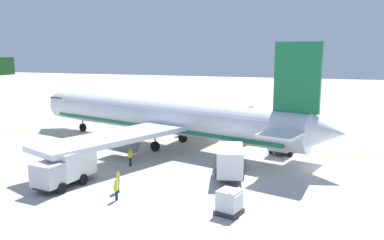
{
  "coord_description": "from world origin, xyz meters",
  "views": [
    {
      "loc": [
        -38.8,
        1.23,
        11.31
      ],
      "look_at": [
        5.17,
        14.88,
        3.08
      ],
      "focal_mm": 37.67,
      "sensor_mm": 36.0,
      "label": 1
    }
  ],
  "objects_px": {
    "service_truck_fuel": "(66,167)",
    "service_truck_baggage": "(285,140)",
    "crew_supervisor": "(76,148)",
    "crew_loader_right": "(116,188)",
    "crew_marshaller": "(118,180)",
    "airliner_foreground": "(163,117)",
    "cargo_container_mid": "(240,136)",
    "cargo_container_near": "(230,202)",
    "crew_loader_left": "(130,156)",
    "service_truck_catering": "(230,159)"
  },
  "relations": [
    {
      "from": "airliner_foreground",
      "to": "crew_supervisor",
      "type": "bearing_deg",
      "value": 138.92
    },
    {
      "from": "cargo_container_mid",
      "to": "crew_loader_left",
      "type": "xyz_separation_m",
      "value": [
        -12.33,
        8.49,
        0.1
      ]
    },
    {
      "from": "cargo_container_near",
      "to": "crew_loader_right",
      "type": "distance_m",
      "value": 8.65
    },
    {
      "from": "airliner_foreground",
      "to": "crew_marshaller",
      "type": "xyz_separation_m",
      "value": [
        -15.68,
        -2.26,
        -2.37
      ]
    },
    {
      "from": "service_truck_fuel",
      "to": "service_truck_catering",
      "type": "bearing_deg",
      "value": -61.95
    },
    {
      "from": "service_truck_fuel",
      "to": "crew_loader_left",
      "type": "relative_size",
      "value": 3.31
    },
    {
      "from": "service_truck_fuel",
      "to": "crew_marshaller",
      "type": "height_order",
      "value": "service_truck_fuel"
    },
    {
      "from": "service_truck_fuel",
      "to": "service_truck_baggage",
      "type": "distance_m",
      "value": 23.41
    },
    {
      "from": "service_truck_catering",
      "to": "crew_loader_left",
      "type": "relative_size",
      "value": 3.91
    },
    {
      "from": "service_truck_fuel",
      "to": "crew_loader_left",
      "type": "distance_m",
      "value": 7.17
    },
    {
      "from": "cargo_container_near",
      "to": "airliner_foreground",
      "type": "bearing_deg",
      "value": 33.95
    },
    {
      "from": "cargo_container_near",
      "to": "cargo_container_mid",
      "type": "height_order",
      "value": "cargo_container_mid"
    },
    {
      "from": "service_truck_baggage",
      "to": "service_truck_catering",
      "type": "distance_m",
      "value": 10.69
    },
    {
      "from": "service_truck_baggage",
      "to": "crew_supervisor",
      "type": "distance_m",
      "value": 22.46
    },
    {
      "from": "service_truck_baggage",
      "to": "crew_loader_left",
      "type": "distance_m",
      "value": 17.09
    },
    {
      "from": "crew_supervisor",
      "to": "crew_loader_left",
      "type": "bearing_deg",
      "value": -99.52
    },
    {
      "from": "cargo_container_near",
      "to": "crew_supervisor",
      "type": "height_order",
      "value": "cargo_container_near"
    },
    {
      "from": "cargo_container_mid",
      "to": "crew_supervisor",
      "type": "relative_size",
      "value": 1.18
    },
    {
      "from": "crew_supervisor",
      "to": "service_truck_baggage",
      "type": "bearing_deg",
      "value": -67.05
    },
    {
      "from": "service_truck_fuel",
      "to": "cargo_container_near",
      "type": "distance_m",
      "value": 14.36
    },
    {
      "from": "service_truck_fuel",
      "to": "crew_loader_right",
      "type": "relative_size",
      "value": 3.6
    },
    {
      "from": "airliner_foreground",
      "to": "service_truck_catering",
      "type": "bearing_deg",
      "value": -131.91
    },
    {
      "from": "service_truck_catering",
      "to": "service_truck_fuel",
      "type": "bearing_deg",
      "value": 118.05
    },
    {
      "from": "airliner_foreground",
      "to": "cargo_container_mid",
      "type": "height_order",
      "value": "airliner_foreground"
    },
    {
      "from": "crew_supervisor",
      "to": "crew_loader_right",
      "type": "bearing_deg",
      "value": -134.59
    },
    {
      "from": "cargo_container_mid",
      "to": "crew_loader_left",
      "type": "bearing_deg",
      "value": 145.45
    },
    {
      "from": "crew_loader_left",
      "to": "crew_supervisor",
      "type": "xyz_separation_m",
      "value": [
        1.13,
        6.75,
        -0.04
      ]
    },
    {
      "from": "cargo_container_mid",
      "to": "crew_loader_right",
      "type": "relative_size",
      "value": 1.23
    },
    {
      "from": "crew_supervisor",
      "to": "crew_marshaller",
      "type": "bearing_deg",
      "value": -131.42
    },
    {
      "from": "service_truck_fuel",
      "to": "crew_loader_left",
      "type": "height_order",
      "value": "service_truck_fuel"
    },
    {
      "from": "cargo_container_near",
      "to": "cargo_container_mid",
      "type": "relative_size",
      "value": 1.01
    },
    {
      "from": "service_truck_baggage",
      "to": "crew_marshaller",
      "type": "xyz_separation_m",
      "value": [
        -16.7,
        11.68,
        -0.37
      ]
    },
    {
      "from": "service_truck_baggage",
      "to": "crew_supervisor",
      "type": "relative_size",
      "value": 3.32
    },
    {
      "from": "service_truck_catering",
      "to": "cargo_container_near",
      "type": "height_order",
      "value": "service_truck_catering"
    },
    {
      "from": "airliner_foreground",
      "to": "crew_loader_right",
      "type": "height_order",
      "value": "airliner_foreground"
    },
    {
      "from": "airliner_foreground",
      "to": "cargo_container_mid",
      "type": "xyz_separation_m",
      "value": [
        3.46,
        -8.5,
        -2.45
      ]
    },
    {
      "from": "cargo_container_mid",
      "to": "cargo_container_near",
      "type": "bearing_deg",
      "value": -171.47
    },
    {
      "from": "service_truck_fuel",
      "to": "crew_supervisor",
      "type": "distance_m",
      "value": 8.82
    },
    {
      "from": "crew_marshaller",
      "to": "cargo_container_mid",
      "type": "bearing_deg",
      "value": -18.06
    },
    {
      "from": "crew_loader_right",
      "to": "crew_supervisor",
      "type": "bearing_deg",
      "value": 45.41
    },
    {
      "from": "airliner_foreground",
      "to": "service_truck_fuel",
      "type": "distance_m",
      "value": 15.84
    },
    {
      "from": "service_truck_fuel",
      "to": "crew_loader_left",
      "type": "xyz_separation_m",
      "value": [
        6.65,
        -2.64,
        -0.54
      ]
    },
    {
      "from": "airliner_foreground",
      "to": "crew_supervisor",
      "type": "height_order",
      "value": "airliner_foreground"
    },
    {
      "from": "crew_marshaller",
      "to": "crew_supervisor",
      "type": "relative_size",
      "value": 1.02
    },
    {
      "from": "crew_loader_left",
      "to": "crew_loader_right",
      "type": "relative_size",
      "value": 1.09
    },
    {
      "from": "airliner_foreground",
      "to": "crew_loader_left",
      "type": "xyz_separation_m",
      "value": [
        -8.87,
        -0.01,
        -2.35
      ]
    },
    {
      "from": "cargo_container_mid",
      "to": "crew_loader_right",
      "type": "xyz_separation_m",
      "value": [
        -20.75,
        5.55,
        0.01
      ]
    },
    {
      "from": "service_truck_baggage",
      "to": "service_truck_fuel",
      "type": "bearing_deg",
      "value": 134.94
    },
    {
      "from": "airliner_foreground",
      "to": "crew_marshaller",
      "type": "height_order",
      "value": "airliner_foreground"
    },
    {
      "from": "crew_loader_left",
      "to": "service_truck_baggage",
      "type": "bearing_deg",
      "value": -54.62
    }
  ]
}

